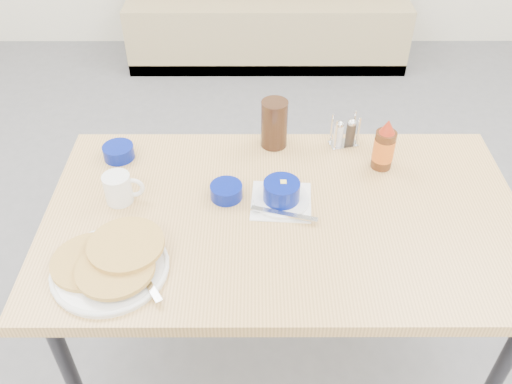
{
  "coord_description": "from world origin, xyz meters",
  "views": [
    {
      "loc": [
        -0.08,
        -0.91,
        1.84
      ],
      "look_at": [
        -0.08,
        0.27,
        0.82
      ],
      "focal_mm": 38.0,
      "sensor_mm": 36.0,
      "label": 1
    }
  ],
  "objects_px": {
    "butter_bowl": "(226,191)",
    "syrup_bottle": "(384,147)",
    "pancake_plate": "(111,263)",
    "grits_setting": "(281,194)",
    "creamer_bowl": "(119,152)",
    "amber_tumbler": "(274,124)",
    "condiment_caddy": "(344,135)",
    "booth_bench": "(267,8)",
    "coffee_mug": "(119,188)",
    "dining_table": "(283,227)"
  },
  "relations": [
    {
      "from": "booth_bench",
      "to": "syrup_bottle",
      "type": "height_order",
      "value": "booth_bench"
    },
    {
      "from": "butter_bowl",
      "to": "amber_tumbler",
      "type": "bearing_deg",
      "value": 61.01
    },
    {
      "from": "amber_tumbler",
      "to": "condiment_caddy",
      "type": "relative_size",
      "value": 1.47
    },
    {
      "from": "pancake_plate",
      "to": "syrup_bottle",
      "type": "xyz_separation_m",
      "value": [
        0.78,
        0.44,
        0.05
      ]
    },
    {
      "from": "grits_setting",
      "to": "pancake_plate",
      "type": "bearing_deg",
      "value": -149.96
    },
    {
      "from": "grits_setting",
      "to": "creamer_bowl",
      "type": "bearing_deg",
      "value": 157.13
    },
    {
      "from": "butter_bowl",
      "to": "syrup_bottle",
      "type": "distance_m",
      "value": 0.52
    },
    {
      "from": "dining_table",
      "to": "coffee_mug",
      "type": "bearing_deg",
      "value": 173.58
    },
    {
      "from": "condiment_caddy",
      "to": "grits_setting",
      "type": "bearing_deg",
      "value": -141.0
    },
    {
      "from": "amber_tumbler",
      "to": "condiment_caddy",
      "type": "distance_m",
      "value": 0.24
    },
    {
      "from": "creamer_bowl",
      "to": "butter_bowl",
      "type": "distance_m",
      "value": 0.41
    },
    {
      "from": "grits_setting",
      "to": "butter_bowl",
      "type": "xyz_separation_m",
      "value": [
        -0.16,
        0.02,
        -0.01
      ]
    },
    {
      "from": "dining_table",
      "to": "syrup_bottle",
      "type": "relative_size",
      "value": 7.96
    },
    {
      "from": "pancake_plate",
      "to": "creamer_bowl",
      "type": "height_order",
      "value": "pancake_plate"
    },
    {
      "from": "coffee_mug",
      "to": "creamer_bowl",
      "type": "xyz_separation_m",
      "value": [
        -0.05,
        0.21,
        -0.03
      ]
    },
    {
      "from": "booth_bench",
      "to": "coffee_mug",
      "type": "xyz_separation_m",
      "value": [
        -0.49,
        -2.48,
        0.46
      ]
    },
    {
      "from": "pancake_plate",
      "to": "syrup_bottle",
      "type": "height_order",
      "value": "syrup_bottle"
    },
    {
      "from": "coffee_mug",
      "to": "creamer_bowl",
      "type": "height_order",
      "value": "coffee_mug"
    },
    {
      "from": "butter_bowl",
      "to": "condiment_caddy",
      "type": "bearing_deg",
      "value": 34.99
    },
    {
      "from": "grits_setting",
      "to": "syrup_bottle",
      "type": "distance_m",
      "value": 0.37
    },
    {
      "from": "butter_bowl",
      "to": "amber_tumbler",
      "type": "height_order",
      "value": "amber_tumbler"
    },
    {
      "from": "creamer_bowl",
      "to": "amber_tumbler",
      "type": "distance_m",
      "value": 0.52
    },
    {
      "from": "grits_setting",
      "to": "amber_tumbler",
      "type": "distance_m",
      "value": 0.3
    },
    {
      "from": "coffee_mug",
      "to": "grits_setting",
      "type": "bearing_deg",
      "value": -1.14
    },
    {
      "from": "creamer_bowl",
      "to": "syrup_bottle",
      "type": "bearing_deg",
      "value": -3.19
    },
    {
      "from": "syrup_bottle",
      "to": "grits_setting",
      "type": "bearing_deg",
      "value": -152.07
    },
    {
      "from": "creamer_bowl",
      "to": "syrup_bottle",
      "type": "height_order",
      "value": "syrup_bottle"
    },
    {
      "from": "condiment_caddy",
      "to": "syrup_bottle",
      "type": "height_order",
      "value": "syrup_bottle"
    },
    {
      "from": "pancake_plate",
      "to": "booth_bench",
      "type": "bearing_deg",
      "value": 80.49
    },
    {
      "from": "grits_setting",
      "to": "syrup_bottle",
      "type": "height_order",
      "value": "syrup_bottle"
    },
    {
      "from": "amber_tumbler",
      "to": "syrup_bottle",
      "type": "bearing_deg",
      "value": -19.48
    },
    {
      "from": "grits_setting",
      "to": "butter_bowl",
      "type": "height_order",
      "value": "grits_setting"
    },
    {
      "from": "grits_setting",
      "to": "creamer_bowl",
      "type": "height_order",
      "value": "grits_setting"
    },
    {
      "from": "pancake_plate",
      "to": "coffee_mug",
      "type": "relative_size",
      "value": 2.57
    },
    {
      "from": "booth_bench",
      "to": "amber_tumbler",
      "type": "distance_m",
      "value": 2.25
    },
    {
      "from": "amber_tumbler",
      "to": "grits_setting",
      "type": "bearing_deg",
      "value": -87.19
    },
    {
      "from": "grits_setting",
      "to": "condiment_caddy",
      "type": "height_order",
      "value": "condiment_caddy"
    },
    {
      "from": "pancake_plate",
      "to": "creamer_bowl",
      "type": "bearing_deg",
      "value": 98.38
    },
    {
      "from": "booth_bench",
      "to": "creamer_bowl",
      "type": "height_order",
      "value": "booth_bench"
    },
    {
      "from": "dining_table",
      "to": "condiment_caddy",
      "type": "height_order",
      "value": "condiment_caddy"
    },
    {
      "from": "grits_setting",
      "to": "condiment_caddy",
      "type": "xyz_separation_m",
      "value": [
        0.22,
        0.29,
        0.01
      ]
    },
    {
      "from": "dining_table",
      "to": "condiment_caddy",
      "type": "xyz_separation_m",
      "value": [
        0.21,
        0.34,
        0.1
      ]
    },
    {
      "from": "condiment_caddy",
      "to": "pancake_plate",
      "type": "bearing_deg",
      "value": -154.51
    },
    {
      "from": "pancake_plate",
      "to": "amber_tumbler",
      "type": "height_order",
      "value": "amber_tumbler"
    },
    {
      "from": "grits_setting",
      "to": "butter_bowl",
      "type": "distance_m",
      "value": 0.17
    },
    {
      "from": "pancake_plate",
      "to": "grits_setting",
      "type": "bearing_deg",
      "value": 30.04
    },
    {
      "from": "pancake_plate",
      "to": "syrup_bottle",
      "type": "distance_m",
      "value": 0.9
    },
    {
      "from": "condiment_caddy",
      "to": "syrup_bottle",
      "type": "bearing_deg",
      "value": -62.87
    },
    {
      "from": "grits_setting",
      "to": "dining_table",
      "type": "bearing_deg",
      "value": -80.86
    },
    {
      "from": "creamer_bowl",
      "to": "booth_bench",
      "type": "bearing_deg",
      "value": 76.79
    }
  ]
}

